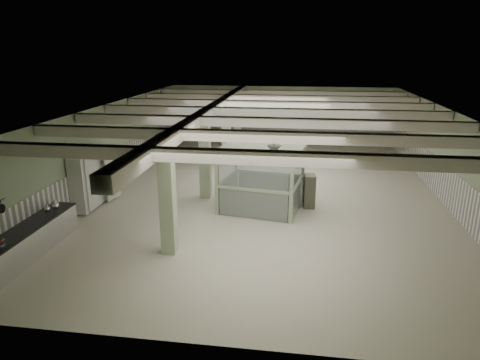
# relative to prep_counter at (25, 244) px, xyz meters

# --- Properties ---
(floor) EXTENTS (20.00, 20.00, 0.00)m
(floor) POSITION_rel_prep_counter_xyz_m (6.54, 7.00, -0.46)
(floor) COLOR beige
(floor) RESTS_ON ground
(ceiling) EXTENTS (14.00, 20.00, 0.02)m
(ceiling) POSITION_rel_prep_counter_xyz_m (6.54, 7.00, 3.14)
(ceiling) COLOR beige
(ceiling) RESTS_ON wall_back
(wall_back) EXTENTS (14.00, 0.02, 3.60)m
(wall_back) POSITION_rel_prep_counter_xyz_m (6.54, 17.00, 1.34)
(wall_back) COLOR #9BB08D
(wall_back) RESTS_ON floor
(wall_front) EXTENTS (14.00, 0.02, 3.60)m
(wall_front) POSITION_rel_prep_counter_xyz_m (6.54, -3.00, 1.34)
(wall_front) COLOR #9BB08D
(wall_front) RESTS_ON floor
(wall_left) EXTENTS (0.02, 20.00, 3.60)m
(wall_left) POSITION_rel_prep_counter_xyz_m (-0.46, 7.00, 1.34)
(wall_left) COLOR #9BB08D
(wall_left) RESTS_ON floor
(wall_right) EXTENTS (0.02, 20.00, 3.60)m
(wall_right) POSITION_rel_prep_counter_xyz_m (13.54, 7.00, 1.34)
(wall_right) COLOR #9BB08D
(wall_right) RESTS_ON floor
(wainscot_left) EXTENTS (0.05, 19.90, 1.50)m
(wainscot_left) POSITION_rel_prep_counter_xyz_m (-0.43, 7.00, 0.29)
(wainscot_left) COLOR white
(wainscot_left) RESTS_ON floor
(wainscot_right) EXTENTS (0.05, 19.90, 1.50)m
(wainscot_right) POSITION_rel_prep_counter_xyz_m (13.52, 7.00, 0.29)
(wainscot_right) COLOR white
(wainscot_right) RESTS_ON floor
(wainscot_back) EXTENTS (13.90, 0.05, 1.50)m
(wainscot_back) POSITION_rel_prep_counter_xyz_m (6.54, 16.97, 0.29)
(wainscot_back) COLOR white
(wainscot_back) RESTS_ON floor
(girder) EXTENTS (0.45, 19.90, 0.40)m
(girder) POSITION_rel_prep_counter_xyz_m (4.04, 7.00, 2.92)
(girder) COLOR beige
(girder) RESTS_ON ceiling
(beam_a) EXTENTS (13.90, 0.35, 0.32)m
(beam_a) POSITION_rel_prep_counter_xyz_m (6.54, -0.50, 2.96)
(beam_a) COLOR beige
(beam_a) RESTS_ON ceiling
(beam_b) EXTENTS (13.90, 0.35, 0.32)m
(beam_b) POSITION_rel_prep_counter_xyz_m (6.54, 2.00, 2.96)
(beam_b) COLOR beige
(beam_b) RESTS_ON ceiling
(beam_c) EXTENTS (13.90, 0.35, 0.32)m
(beam_c) POSITION_rel_prep_counter_xyz_m (6.54, 4.50, 2.96)
(beam_c) COLOR beige
(beam_c) RESTS_ON ceiling
(beam_d) EXTENTS (13.90, 0.35, 0.32)m
(beam_d) POSITION_rel_prep_counter_xyz_m (6.54, 7.00, 2.96)
(beam_d) COLOR beige
(beam_d) RESTS_ON ceiling
(beam_e) EXTENTS (13.90, 0.35, 0.32)m
(beam_e) POSITION_rel_prep_counter_xyz_m (6.54, 9.50, 2.96)
(beam_e) COLOR beige
(beam_e) RESTS_ON ceiling
(beam_f) EXTENTS (13.90, 0.35, 0.32)m
(beam_f) POSITION_rel_prep_counter_xyz_m (6.54, 12.00, 2.96)
(beam_f) COLOR beige
(beam_f) RESTS_ON ceiling
(beam_g) EXTENTS (13.90, 0.35, 0.32)m
(beam_g) POSITION_rel_prep_counter_xyz_m (6.54, 14.50, 2.96)
(beam_g) COLOR beige
(beam_g) RESTS_ON ceiling
(column_a) EXTENTS (0.42, 0.42, 3.60)m
(column_a) POSITION_rel_prep_counter_xyz_m (4.04, 1.00, 1.34)
(column_a) COLOR #B2C49E
(column_a) RESTS_ON floor
(column_b) EXTENTS (0.42, 0.42, 3.60)m
(column_b) POSITION_rel_prep_counter_xyz_m (4.04, 6.00, 1.34)
(column_b) COLOR #B2C49E
(column_b) RESTS_ON floor
(column_c) EXTENTS (0.42, 0.42, 3.60)m
(column_c) POSITION_rel_prep_counter_xyz_m (4.04, 11.00, 1.34)
(column_c) COLOR #B2C49E
(column_c) RESTS_ON floor
(column_d) EXTENTS (0.42, 0.42, 3.60)m
(column_d) POSITION_rel_prep_counter_xyz_m (4.04, 15.00, 1.34)
(column_d) COLOR #B2C49E
(column_d) RESTS_ON floor
(pendant_front) EXTENTS (0.44, 0.44, 0.22)m
(pendant_front) POSITION_rel_prep_counter_xyz_m (7.04, 2.00, 2.59)
(pendant_front) COLOR #334131
(pendant_front) RESTS_ON ceiling
(pendant_mid) EXTENTS (0.44, 0.44, 0.22)m
(pendant_mid) POSITION_rel_prep_counter_xyz_m (7.04, 7.50, 2.59)
(pendant_mid) COLOR #334131
(pendant_mid) RESTS_ON ceiling
(pendant_back) EXTENTS (0.44, 0.44, 0.22)m
(pendant_back) POSITION_rel_prep_counter_xyz_m (7.04, 12.50, 2.59)
(pendant_back) COLOR #334131
(pendant_back) RESTS_ON ceiling
(prep_counter) EXTENTS (0.81, 4.62, 0.91)m
(prep_counter) POSITION_rel_prep_counter_xyz_m (0.00, 0.00, 0.00)
(prep_counter) COLOR silver
(prep_counter) RESTS_ON floor
(pitcher_near) EXTENTS (0.26, 0.29, 0.32)m
(pitcher_near) POSITION_rel_prep_counter_xyz_m (0.07, 1.64, 0.60)
(pitcher_near) COLOR silver
(pitcher_near) RESTS_ON prep_counter
(pitcher_far) EXTENTS (0.22, 0.24, 0.26)m
(pitcher_far) POSITION_rel_prep_counter_xyz_m (-0.06, 1.37, 0.57)
(pitcher_far) COLOR silver
(pitcher_far) RESTS_ON prep_counter
(skillet_far) EXTENTS (0.04, 0.26, 0.26)m
(skillet_far) POSITION_rel_prep_counter_xyz_m (-0.34, -0.24, 1.17)
(skillet_far) COLOR black
(skillet_far) RESTS_ON hook_rail
(walkin_cooler) EXTENTS (0.84, 2.30, 2.11)m
(walkin_cooler) POSITION_rel_prep_counter_xyz_m (-0.08, 4.43, 0.59)
(walkin_cooler) COLOR silver
(walkin_cooler) RESTS_ON floor
(guard_booth) EXTENTS (3.36, 2.99, 2.40)m
(guard_booth) POSITION_rel_prep_counter_xyz_m (6.41, 5.06, 1.19)
(guard_booth) COLOR #99AE8B
(guard_booth) RESTS_ON floor
(filing_cabinet) EXTENTS (0.47, 0.63, 1.29)m
(filing_cabinet) POSITION_rel_prep_counter_xyz_m (8.23, 5.46, 0.18)
(filing_cabinet) COLOR #515245
(filing_cabinet) RESTS_ON floor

